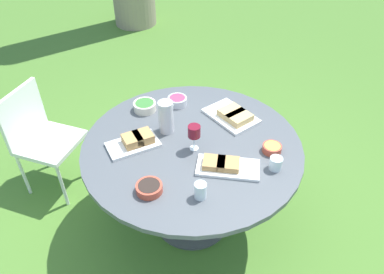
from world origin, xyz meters
TOP-DOWN VIEW (x-y plane):
  - ground_plane at (0.00, 0.00)m, footprint 40.00×40.00m
  - dining_table at (0.00, 0.00)m, footprint 1.45×1.45m
  - chair_near_left at (-0.92, 0.88)m, footprint 0.61×0.61m
  - water_pitcher at (-0.10, 0.20)m, footprint 0.11×0.10m
  - wine_glass at (-0.01, -0.05)m, footprint 0.08×0.08m
  - platter_bread_main at (-0.34, 0.14)m, footprint 0.34×0.20m
  - platter_charcuterie at (0.09, -0.29)m, footprint 0.42×0.36m
  - platter_sandwich_side at (0.38, 0.14)m, footprint 0.33×0.42m
  - bowl_fries at (0.44, -0.27)m, footprint 0.12×0.12m
  - bowl_salad at (-0.16, 0.50)m, footprint 0.17×0.17m
  - bowl_olives at (-0.39, -0.28)m, footprint 0.15×0.15m
  - bowl_dip_red at (0.09, 0.47)m, footprint 0.14×0.14m
  - cup_water_near at (-0.14, -0.44)m, footprint 0.07×0.07m
  - cup_water_far at (0.37, -0.42)m, footprint 0.08×0.08m

SIDE VIEW (x-z plane):
  - ground_plane at x=0.00m, z-range 0.00..0.00m
  - chair_near_left at x=-0.92m, z-range 0.08..0.97m
  - dining_table at x=0.00m, z-range 0.28..1.06m
  - platter_charcuterie at x=0.09m, z-range 0.77..0.83m
  - platter_sandwich_side at x=0.38m, z-range 0.77..0.83m
  - bowl_fries at x=0.44m, z-range 0.78..0.83m
  - bowl_olives at x=-0.39m, z-range 0.78..0.83m
  - platter_bread_main at x=-0.34m, z-range 0.77..0.85m
  - bowl_dip_red at x=0.09m, z-range 0.78..0.84m
  - bowl_salad at x=-0.16m, z-range 0.78..0.84m
  - cup_water_far at x=0.37m, z-range 0.77..0.86m
  - cup_water_near at x=-0.14m, z-range 0.77..0.88m
  - water_pitcher at x=-0.10m, z-range 0.78..1.01m
  - wine_glass at x=-0.01m, z-range 0.82..1.00m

